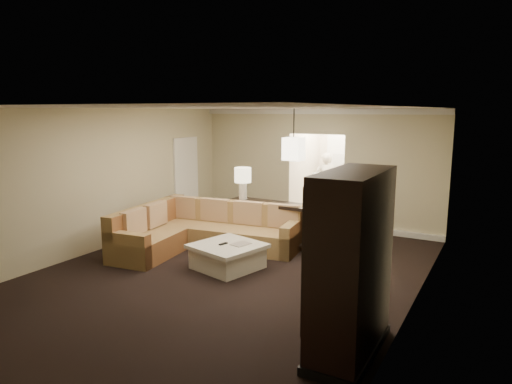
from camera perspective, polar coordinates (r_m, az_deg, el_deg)
The scene contains 18 objects.
ground at distance 7.88m, azimuth -3.83°, elevation -10.33°, with size 8.00×8.00×0.00m, color black.
wall_back at distance 11.03m, azimuth 7.49°, elevation 3.02°, with size 6.00×0.04×2.80m, color beige.
wall_left at distance 9.47m, azimuth -19.35°, elevation 1.35°, with size 0.04×8.00×2.80m, color beige.
wall_right at distance 6.41m, azimuth 19.15°, elevation -2.63°, with size 0.04×8.00×2.80m, color beige.
ceiling at distance 7.38m, azimuth -4.09°, elevation 10.48°, with size 6.00×8.00×0.02m, color white.
crown_molding at distance 10.90m, azimuth 7.55°, elevation 9.94°, with size 6.00×0.10×0.12m, color silver.
baseboard at distance 11.23m, azimuth 7.23°, elevation -3.80°, with size 6.00×0.10×0.12m, color silver.
side_door at distance 11.52m, azimuth -8.70°, elevation 1.53°, with size 0.05×0.90×2.10m, color white.
foyer at distance 12.29m, azimuth 9.81°, elevation 3.22°, with size 1.44×2.02×2.80m.
sectional_sofa at distance 9.25m, azimuth -6.85°, elevation -4.89°, with size 3.16×2.71×0.92m.
coffee_table at distance 8.15m, azimuth -3.55°, elevation -7.96°, with size 1.32×1.32×0.46m.
console_table at distance 9.37m, azimuth 3.04°, elevation -3.59°, with size 2.31×0.53×0.89m.
armoire at distance 5.28m, azimuth 11.69°, elevation -9.32°, with size 0.63×1.47×2.12m.
drink_table at distance 7.97m, azimuth 8.68°, elevation -7.26°, with size 0.43×0.43×0.54m.
table_lamp_left at distance 9.64m, azimuth -1.66°, elevation 1.74°, with size 0.36×0.36×0.68m.
table_lamp_right at distance 8.86m, azimuth 8.26°, elevation 0.89°, with size 0.36×0.36×0.68m.
pendant_light at distance 9.79m, azimuth 4.71°, elevation 5.42°, with size 0.38×0.38×1.09m.
person at distance 12.70m, azimuth 8.70°, elevation 1.64°, with size 0.65×0.43×1.80m, color beige.
Camera 1 is at (4.05, -6.17, 2.76)m, focal length 32.00 mm.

